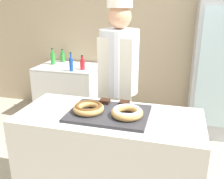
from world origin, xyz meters
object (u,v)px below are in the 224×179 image
Objects in this scene: donut_chocolate_glaze at (89,108)px; brownie_back_right at (124,103)px; baker_person at (119,85)px; beverage_fridge at (215,68)px; chest_freezer at (69,91)px; bottle_green at (63,57)px; bottle_green_b at (53,58)px; bottle_red at (82,64)px; serving_tray at (109,113)px; bottle_blue at (71,64)px; donut_light_glaze at (127,112)px; brownie_back_left at (105,101)px.

donut_chocolate_glaze is 3.01× the size of brownie_back_right.
beverage_fridge reaches higher than baker_person.
baker_person is 1.49m from beverage_fridge.
bottle_green is at bearing 128.89° from chest_freezer.
chest_freezer is 0.58m from bottle_green_b.
serving_tray is at bearing -61.74° from bottle_red.
beverage_fridge is 8.77× the size of bottle_green.
beverage_fridge is 8.83× the size of bottle_red.
beverage_fridge is at bearing 7.60° from bottle_blue.
chest_freezer is at bearing 135.14° from baker_person.
bottle_red is (0.58, -0.19, -0.02)m from bottle_green_b.
donut_chocolate_glaze is at bearing 180.00° from donut_light_glaze.
bottle_green is 0.66m from bottle_blue.
serving_tray is 2.96× the size of bottle_green.
bottle_blue is at bearing -35.02° from bottle_green_b.
baker_person reaches higher than serving_tray.
bottle_red is at bearing 118.54° from brownie_back_left.
serving_tray is at bearing -55.59° from bottle_green.
brownie_back_right is at bearing -71.05° from baker_person.
bottle_green is 0.22m from bottle_green_b.
donut_chocolate_glaze is 2.10m from chest_freezer.
bottle_blue reaches higher than chest_freezer.
beverage_fridge is at bearing 4.08° from bottle_red.
brownie_back_left is at bearing 138.70° from donut_light_glaze.
baker_person is (-0.17, 0.49, -0.00)m from brownie_back_right.
bottle_red is at bearing 47.52° from bottle_blue.
brownie_back_left is at bearing -90.58° from baker_person.
bottle_green_b is (-2.41, 0.06, -0.02)m from beverage_fridge.
baker_person is (0.00, 0.49, -0.00)m from brownie_back_left.
donut_chocolate_glaze is 0.14× the size of baker_person.
brownie_back_left is 0.17m from brownie_back_right.
donut_chocolate_glaze is at bearing -138.70° from brownie_back_right.
serving_tray is 1.98m from beverage_fridge.
donut_chocolate_glaze is 0.90× the size of bottle_blue.
baker_person is 1.88× the size of chest_freezer.
chest_freezer is 0.58m from bottle_red.
beverage_fridge is (0.88, 1.55, -0.00)m from brownie_back_right.
brownie_back_right is at bearing 108.08° from donut_light_glaze.
bottle_green reaches higher than bottle_red.
bottle_green reaches higher than brownie_back_right.
donut_chocolate_glaze is at bearing -59.18° from bottle_green.
serving_tray is 0.67× the size of chest_freezer.
serving_tray is 7.74× the size of brownie_back_right.
brownie_back_left is 0.04× the size of beverage_fridge.
brownie_back_right is 1.67m from bottle_blue.
brownie_back_right is 0.30× the size of bottle_blue.
donut_light_glaze is 0.32m from brownie_back_left.
donut_chocolate_glaze is at bearing -96.06° from baker_person.
brownie_back_left is 1.57m from bottle_blue.
bottle_red is (0.30, -0.14, 0.48)m from chest_freezer.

